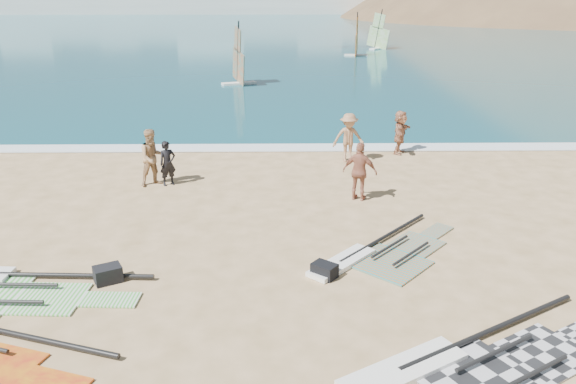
{
  "coord_description": "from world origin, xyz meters",
  "views": [
    {
      "loc": [
        -1.23,
        -11.23,
        6.53
      ],
      "look_at": [
        -0.99,
        4.0,
        1.0
      ],
      "focal_mm": 35.0,
      "sensor_mm": 36.0,
      "label": 1
    }
  ],
  "objects_px": {
    "rig_orange": "(379,255)",
    "gear_bag_far": "(324,270)",
    "person_wetsuit": "(168,163)",
    "beachgoer_left": "(153,157)",
    "rig_grey": "(473,364)",
    "beachgoer_back": "(360,172)",
    "beachgoer_right": "(400,132)",
    "gear_bag_near": "(108,274)",
    "beachgoer_mid": "(349,138)"
  },
  "relations": [
    {
      "from": "rig_orange",
      "to": "beachgoer_left",
      "type": "height_order",
      "value": "beachgoer_left"
    },
    {
      "from": "rig_orange",
      "to": "beachgoer_back",
      "type": "height_order",
      "value": "beachgoer_back"
    },
    {
      "from": "person_wetsuit",
      "to": "beachgoer_right",
      "type": "height_order",
      "value": "beachgoer_right"
    },
    {
      "from": "rig_orange",
      "to": "gear_bag_far",
      "type": "distance_m",
      "value": 1.83
    },
    {
      "from": "beachgoer_right",
      "to": "rig_grey",
      "type": "bearing_deg",
      "value": -161.56
    },
    {
      "from": "rig_grey",
      "to": "beachgoer_back",
      "type": "distance_m",
      "value": 8.78
    },
    {
      "from": "gear_bag_near",
      "to": "beachgoer_back",
      "type": "height_order",
      "value": "beachgoer_back"
    },
    {
      "from": "person_wetsuit",
      "to": "gear_bag_near",
      "type": "bearing_deg",
      "value": -121.15
    },
    {
      "from": "gear_bag_far",
      "to": "person_wetsuit",
      "type": "xyz_separation_m",
      "value": [
        -4.98,
        6.81,
        0.62
      ]
    },
    {
      "from": "beachgoer_mid",
      "to": "beachgoer_back",
      "type": "xyz_separation_m",
      "value": [
        -0.14,
        -4.33,
        -0.01
      ]
    },
    {
      "from": "person_wetsuit",
      "to": "beachgoer_left",
      "type": "relative_size",
      "value": 0.79
    },
    {
      "from": "rig_grey",
      "to": "beachgoer_back",
      "type": "relative_size",
      "value": 3.11
    },
    {
      "from": "gear_bag_far",
      "to": "person_wetsuit",
      "type": "distance_m",
      "value": 8.46
    },
    {
      "from": "rig_grey",
      "to": "beachgoer_left",
      "type": "relative_size",
      "value": 2.99
    },
    {
      "from": "rig_grey",
      "to": "beachgoer_mid",
      "type": "height_order",
      "value": "beachgoer_mid"
    },
    {
      "from": "person_wetsuit",
      "to": "beachgoer_right",
      "type": "bearing_deg",
      "value": -6.16
    },
    {
      "from": "beachgoer_left",
      "to": "rig_orange",
      "type": "bearing_deg",
      "value": -71.77
    },
    {
      "from": "rig_orange",
      "to": "person_wetsuit",
      "type": "distance_m",
      "value": 8.68
    },
    {
      "from": "rig_orange",
      "to": "beachgoer_back",
      "type": "bearing_deg",
      "value": 41.83
    },
    {
      "from": "rig_grey",
      "to": "person_wetsuit",
      "type": "xyz_separation_m",
      "value": [
        -7.44,
        10.25,
        0.74
      ]
    },
    {
      "from": "rig_grey",
      "to": "beachgoer_back",
      "type": "height_order",
      "value": "beachgoer_back"
    },
    {
      "from": "rig_orange",
      "to": "beachgoer_right",
      "type": "relative_size",
      "value": 2.43
    },
    {
      "from": "gear_bag_near",
      "to": "beachgoer_right",
      "type": "relative_size",
      "value": 0.34
    },
    {
      "from": "gear_bag_far",
      "to": "beachgoer_mid",
      "type": "xyz_separation_m",
      "value": [
        1.67,
        9.57,
        0.81
      ]
    },
    {
      "from": "gear_bag_near",
      "to": "beachgoer_left",
      "type": "xyz_separation_m",
      "value": [
        -0.36,
        7.01,
        0.81
      ]
    },
    {
      "from": "person_wetsuit",
      "to": "beachgoer_back",
      "type": "relative_size",
      "value": 0.82
    },
    {
      "from": "beachgoer_left",
      "to": "beachgoer_right",
      "type": "distance_m",
      "value": 10.22
    },
    {
      "from": "gear_bag_near",
      "to": "person_wetsuit",
      "type": "height_order",
      "value": "person_wetsuit"
    },
    {
      "from": "person_wetsuit",
      "to": "gear_bag_far",
      "type": "bearing_deg",
      "value": -83.76
    },
    {
      "from": "beachgoer_right",
      "to": "gear_bag_near",
      "type": "bearing_deg",
      "value": 164.65
    },
    {
      "from": "beachgoer_left",
      "to": "beachgoer_mid",
      "type": "relative_size",
      "value": 1.03
    },
    {
      "from": "rig_grey",
      "to": "beachgoer_right",
      "type": "bearing_deg",
      "value": 53.77
    },
    {
      "from": "person_wetsuit",
      "to": "beachgoer_left",
      "type": "bearing_deg",
      "value": 146.57
    },
    {
      "from": "rig_grey",
      "to": "beachgoer_right",
      "type": "xyz_separation_m",
      "value": [
        1.5,
        14.18,
        0.86
      ]
    },
    {
      "from": "gear_bag_far",
      "to": "beachgoer_left",
      "type": "height_order",
      "value": "beachgoer_left"
    },
    {
      "from": "gear_bag_near",
      "to": "beachgoer_left",
      "type": "relative_size",
      "value": 0.31
    },
    {
      "from": "gear_bag_near",
      "to": "beachgoer_right",
      "type": "height_order",
      "value": "beachgoer_right"
    },
    {
      "from": "gear_bag_near",
      "to": "beachgoer_back",
      "type": "relative_size",
      "value": 0.32
    },
    {
      "from": "rig_grey",
      "to": "rig_orange",
      "type": "relative_size",
      "value": 1.36
    },
    {
      "from": "gear_bag_far",
      "to": "person_wetsuit",
      "type": "height_order",
      "value": "person_wetsuit"
    },
    {
      "from": "beachgoer_right",
      "to": "beachgoer_left",
      "type": "bearing_deg",
      "value": 136.9
    },
    {
      "from": "gear_bag_near",
      "to": "beachgoer_mid",
      "type": "xyz_separation_m",
      "value": [
        6.8,
        9.73,
        0.78
      ]
    },
    {
      "from": "gear_bag_far",
      "to": "beachgoer_right",
      "type": "xyz_separation_m",
      "value": [
        3.96,
        10.75,
        0.74
      ]
    },
    {
      "from": "person_wetsuit",
      "to": "beachgoer_back",
      "type": "height_order",
      "value": "beachgoer_back"
    },
    {
      "from": "person_wetsuit",
      "to": "beachgoer_left",
      "type": "height_order",
      "value": "beachgoer_left"
    },
    {
      "from": "rig_orange",
      "to": "beachgoer_back",
      "type": "xyz_separation_m",
      "value": [
        0.05,
        4.18,
        0.92
      ]
    },
    {
      "from": "rig_orange",
      "to": "gear_bag_far",
      "type": "relative_size",
      "value": 7.71
    },
    {
      "from": "beachgoer_mid",
      "to": "beachgoer_right",
      "type": "distance_m",
      "value": 2.57
    },
    {
      "from": "gear_bag_near",
      "to": "beachgoer_right",
      "type": "bearing_deg",
      "value": 50.19
    },
    {
      "from": "beachgoer_mid",
      "to": "beachgoer_left",
      "type": "bearing_deg",
      "value": -162.69
    }
  ]
}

